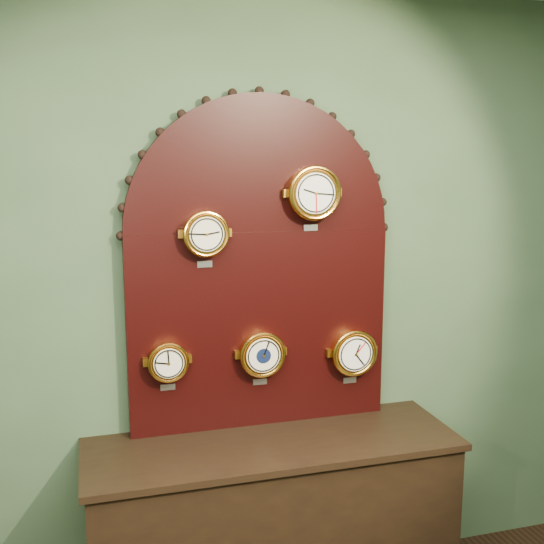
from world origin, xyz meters
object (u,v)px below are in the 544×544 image
object	(u,v)px
display_board	(260,254)
tide_clock	(353,352)
arabic_clock	(314,193)
hygrometer	(168,362)
barometer	(262,354)
roman_clock	(206,234)
shop_counter	(273,531)

from	to	relation	value
display_board	tide_clock	size ratio (longest dim) A/B	5.60
arabic_clock	tide_clock	distance (m)	0.78
hygrometer	barometer	world-z (taller)	barometer
arabic_clock	barometer	size ratio (longest dim) A/B	1.12
barometer	arabic_clock	bearing A→B (deg)	-0.15
tide_clock	barometer	bearing A→B (deg)	179.98
roman_clock	display_board	bearing A→B (deg)	14.43
arabic_clock	display_board	bearing A→B (deg)	163.67
roman_clock	arabic_clock	world-z (taller)	arabic_clock
roman_clock	barometer	size ratio (longest dim) A/B	0.96
display_board	hygrometer	bearing A→B (deg)	-171.38
shop_counter	display_board	size ratio (longest dim) A/B	1.05
arabic_clock	hygrometer	xyz separation A→B (m)	(-0.66, 0.00, -0.72)
display_board	tide_clock	bearing A→B (deg)	-8.70
hygrometer	tide_clock	size ratio (longest dim) A/B	0.84
roman_clock	tide_clock	xyz separation A→B (m)	(0.69, -0.00, -0.58)
shop_counter	tide_clock	distance (m)	0.88
shop_counter	display_board	xyz separation A→B (m)	(0.00, 0.22, 1.23)
barometer	hygrometer	bearing A→B (deg)	179.86
hygrometer	barometer	xyz separation A→B (m)	(0.42, -0.00, -0.00)
roman_clock	arabic_clock	xyz separation A→B (m)	(0.48, -0.00, 0.16)
display_board	roman_clock	size ratio (longest dim) A/B	6.09
shop_counter	hygrometer	world-z (taller)	hygrometer
hygrometer	tide_clock	bearing A→B (deg)	-0.08
arabic_clock	barometer	distance (m)	0.76
roman_clock	hygrometer	world-z (taller)	roman_clock
arabic_clock	tide_clock	xyz separation A→B (m)	(0.21, 0.00, -0.75)
roman_clock	tide_clock	distance (m)	0.90
display_board	barometer	bearing A→B (deg)	-98.62
shop_counter	arabic_clock	xyz separation A→B (m)	(0.23, 0.15, 1.50)
roman_clock	arabic_clock	bearing A→B (deg)	-0.13
display_board	arabic_clock	distance (m)	0.36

